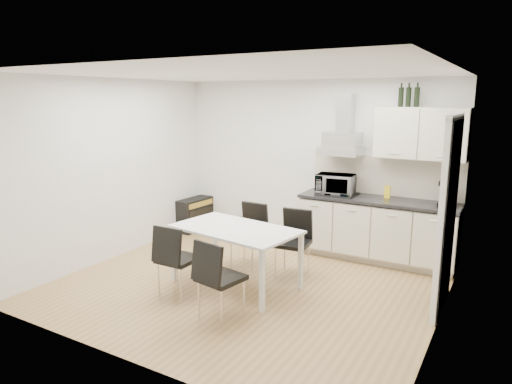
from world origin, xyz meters
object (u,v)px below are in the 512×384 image
(chair_far_left, at_px, (248,236))
(chair_near_left, at_px, (179,260))
(chair_far_right, at_px, (292,244))
(floor_speaker, at_px, (243,226))
(kitchenette, at_px, (381,205))
(dining_table, at_px, (235,233))
(chair_near_right, at_px, (221,279))
(guitar_amp, at_px, (195,214))

(chair_far_left, height_order, chair_near_left, same)
(chair_far_right, distance_m, floor_speaker, 2.11)
(chair_far_left, height_order, floor_speaker, chair_far_left)
(floor_speaker, bearing_deg, kitchenette, -7.95)
(chair_far_left, bearing_deg, chair_far_right, 178.00)
(dining_table, distance_m, chair_far_left, 0.73)
(dining_table, bearing_deg, chair_far_left, 116.21)
(kitchenette, relative_size, chair_far_right, 2.86)
(kitchenette, relative_size, chair_near_right, 2.86)
(kitchenette, distance_m, dining_table, 2.24)
(chair_near_left, bearing_deg, floor_speaker, 104.93)
(dining_table, height_order, chair_far_right, chair_far_right)
(dining_table, relative_size, chair_near_right, 1.86)
(chair_near_right, bearing_deg, dining_table, 122.88)
(chair_near_right, distance_m, floor_speaker, 3.16)
(dining_table, bearing_deg, floor_speaker, 127.44)
(chair_far_left, distance_m, chair_far_right, 0.70)
(kitchenette, xyz_separation_m, guitar_amp, (-3.27, -0.08, -0.54))
(chair_near_right, relative_size, guitar_amp, 1.24)
(chair_near_left, height_order, guitar_amp, chair_near_left)
(guitar_amp, bearing_deg, chair_far_left, -27.53)
(dining_table, bearing_deg, guitar_amp, 146.96)
(kitchenette, xyz_separation_m, chair_near_right, (-0.97, -2.63, -0.39))
(chair_far_right, height_order, chair_near_right, same)
(chair_far_right, xyz_separation_m, floor_speaker, (-1.59, 1.35, -0.30))
(chair_far_left, height_order, chair_near_right, same)
(chair_far_right, bearing_deg, dining_table, 46.37)
(dining_table, xyz_separation_m, chair_far_left, (-0.21, 0.65, -0.24))
(chair_near_right, bearing_deg, chair_near_left, 173.59)
(guitar_amp, bearing_deg, chair_far_right, -20.24)
(guitar_amp, bearing_deg, chair_near_left, -52.38)
(floor_speaker, bearing_deg, chair_near_left, -79.29)
(kitchenette, relative_size, floor_speaker, 9.13)
(dining_table, bearing_deg, kitchenette, 62.58)
(kitchenette, height_order, chair_near_left, kitchenette)
(chair_far_right, relative_size, chair_near_right, 1.00)
(chair_far_left, xyz_separation_m, chair_near_left, (-0.22, -1.23, 0.00))
(chair_near_left, distance_m, guitar_amp, 2.78)
(chair_far_right, relative_size, floor_speaker, 3.19)
(chair_near_left, bearing_deg, chair_far_right, 52.99)
(chair_near_left, xyz_separation_m, chair_near_right, (0.76, -0.23, 0.00))
(chair_far_left, bearing_deg, guitar_amp, -31.31)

